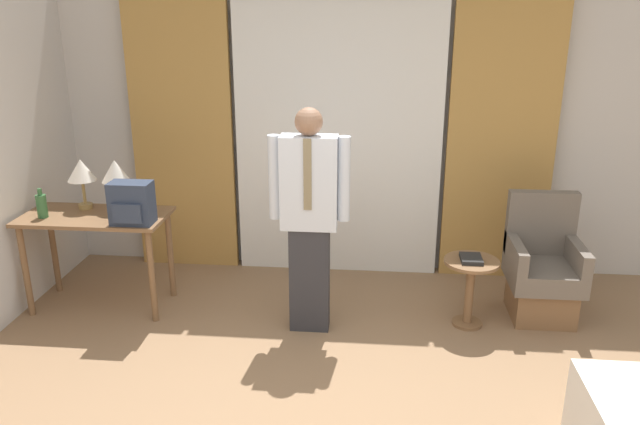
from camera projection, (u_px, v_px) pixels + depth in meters
wall_back at (339, 124)px, 5.57m from camera, size 10.00×0.06×2.70m
curtain_sheer_center at (338, 133)px, 5.47m from camera, size 1.81×0.06×2.58m
curtain_drape_left at (182, 130)px, 5.59m from camera, size 0.92×0.06×2.58m
curtain_drape_right at (501, 136)px, 5.35m from camera, size 0.92×0.06×2.58m
desk at (96, 230)px, 4.97m from camera, size 1.14×0.57×0.79m
table_lamp_left at (81, 172)px, 4.98m from camera, size 0.22×0.22×0.41m
table_lamp_right at (115, 173)px, 4.96m from camera, size 0.22×0.22×0.41m
bottle_near_edge at (42, 206)px, 4.84m from camera, size 0.08×0.08×0.23m
backpack at (131, 203)px, 4.68m from camera, size 0.31×0.21×0.32m
person at (309, 213)px, 4.52m from camera, size 0.59×0.20×1.70m
armchair at (542, 273)px, 4.92m from camera, size 0.54×0.58×0.97m
side_table at (470, 281)px, 4.74m from camera, size 0.42×0.42×0.54m
book at (471, 259)px, 4.68m from camera, size 0.16×0.20×0.03m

